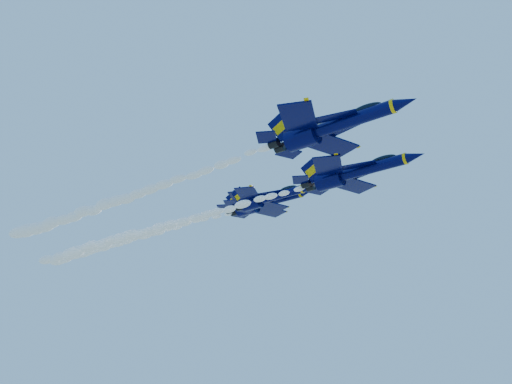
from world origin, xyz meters
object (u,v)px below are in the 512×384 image
Objects in this scene: jet_second at (353,173)px; jet_third at (268,198)px; jet_fourth at (264,202)px; jet_lead at (329,127)px.

jet_second is 1.10× the size of jet_third.
jet_fourth is at bearing 128.22° from jet_third.
jet_third is at bearing 162.06° from jet_second.
jet_third reaches higher than jet_second.
jet_third is 0.84× the size of jet_fourth.
jet_lead is 1.14× the size of jet_third.
jet_fourth reaches higher than jet_third.
jet_third is (-17.94, 5.81, 2.55)m from jet_second.
jet_lead is at bearing -43.77° from jet_fourth.
jet_lead reaches higher than jet_second.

